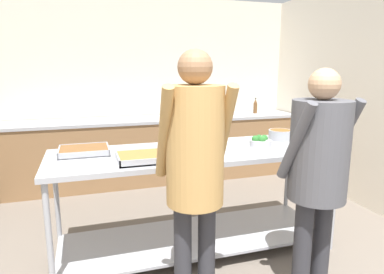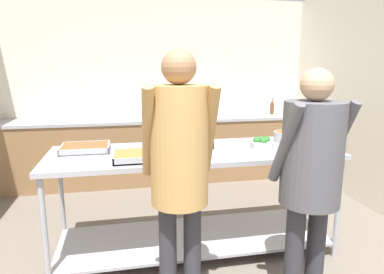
{
  "view_description": "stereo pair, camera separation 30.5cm",
  "coord_description": "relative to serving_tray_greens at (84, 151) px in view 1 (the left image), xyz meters",
  "views": [
    {
      "loc": [
        -0.88,
        -0.9,
        1.65
      ],
      "look_at": [
        0.02,
        1.95,
        1.04
      ],
      "focal_mm": 32.0,
      "sensor_mm": 36.0,
      "label": 1
    },
    {
      "loc": [
        -0.59,
        -0.97,
        1.65
      ],
      "look_at": [
        0.02,
        1.95,
        1.04
      ],
      "focal_mm": 32.0,
      "sensor_mm": 36.0,
      "label": 2
    }
  ],
  "objects": [
    {
      "name": "serving_tray_vegetables",
      "position": [
        0.91,
        0.02,
        -0.0
      ],
      "size": [
        0.4,
        0.34,
        0.05
      ],
      "color": "#9EA0A8",
      "rests_on": "serving_counter"
    },
    {
      "name": "wall_rear",
      "position": [
        0.91,
        2.23,
        0.36
      ],
      "size": [
        4.62,
        0.06,
        2.65
      ],
      "color": "beige",
      "rests_on": "ground_plane"
    },
    {
      "name": "plate_stack",
      "position": [
        1.27,
        -0.23,
        0.01
      ],
      "size": [
        0.26,
        0.26,
        0.07
      ],
      "color": "white",
      "rests_on": "serving_counter"
    },
    {
      "name": "broccoli_bowl",
      "position": [
        1.54,
        -0.19,
        0.02
      ],
      "size": [
        0.21,
        0.21,
        0.1
      ],
      "color": "#B2B2B7",
      "rests_on": "serving_counter"
    },
    {
      "name": "wall_right",
      "position": [
        3.19,
        0.1,
        0.36
      ],
      "size": [
        0.06,
        4.38,
        2.65
      ],
      "color": "beige",
      "rests_on": "ground_plane"
    },
    {
      "name": "guest_serving_right",
      "position": [
        1.54,
        -1.03,
        0.04
      ],
      "size": [
        0.52,
        0.4,
        1.65
      ],
      "color": "#2D2D33",
      "rests_on": "ground_plane"
    },
    {
      "name": "back_counter",
      "position": [
        0.91,
        1.86,
        -0.49
      ],
      "size": [
        4.46,
        0.65,
        0.93
      ],
      "color": "olive",
      "rests_on": "ground_plane"
    },
    {
      "name": "serving_tray_greens",
      "position": [
        0.0,
        0.0,
        0.0
      ],
      "size": [
        0.41,
        0.34,
        0.05
      ],
      "color": "#9EA0A8",
      "rests_on": "serving_counter"
    },
    {
      "name": "serving_counter",
      "position": [
        0.93,
        -0.18,
        -0.33
      ],
      "size": [
        2.48,
        0.85,
        0.94
      ],
      "color": "#9EA0A8",
      "rests_on": "ground_plane"
    },
    {
      "name": "water_bottle",
      "position": [
        2.59,
        1.9,
        0.08
      ],
      "size": [
        0.06,
        0.06,
        0.24
      ],
      "color": "brown",
      "rests_on": "back_counter"
    },
    {
      "name": "serving_tray_roast",
      "position": [
        0.45,
        -0.36,
        0.0
      ],
      "size": [
        0.43,
        0.33,
        0.05
      ],
      "color": "#9EA0A8",
      "rests_on": "serving_counter"
    },
    {
      "name": "sauce_pan",
      "position": [
        1.87,
        -0.01,
        0.03
      ],
      "size": [
        0.37,
        0.23,
        0.1
      ],
      "color": "#9EA0A8",
      "rests_on": "serving_counter"
    },
    {
      "name": "guest_serving_left",
      "position": [
        0.66,
        -0.98,
        0.13
      ],
      "size": [
        0.46,
        0.36,
        1.75
      ],
      "color": "#2D2D33",
      "rests_on": "ground_plane"
    }
  ]
}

